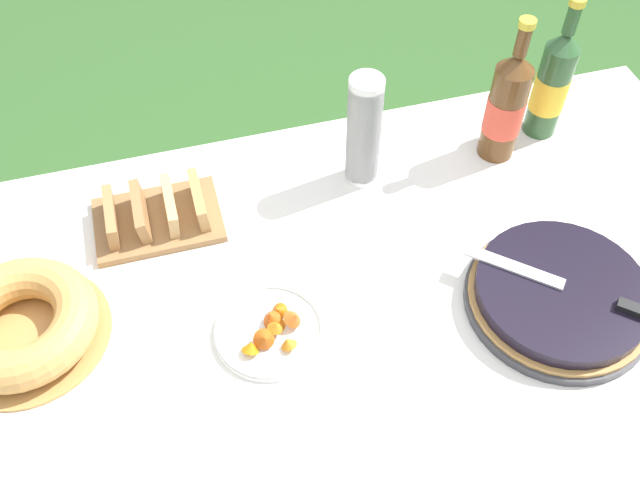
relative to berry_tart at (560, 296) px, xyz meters
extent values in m
plane|color=#335B28|center=(-0.37, 0.11, -0.72)|extent=(16.00, 16.00, 0.00)
cube|color=brown|center=(-0.37, 0.11, -0.05)|extent=(1.77, 1.01, 0.03)
cylinder|color=brown|center=(0.46, 0.56, -0.39)|extent=(0.06, 0.06, 0.65)
cube|color=white|center=(-0.37, 0.11, -0.03)|extent=(1.78, 1.02, 0.00)
cube|color=white|center=(-0.37, 0.62, -0.08)|extent=(1.78, 0.00, 0.10)
cylinder|color=#38383D|center=(0.00, 0.00, -0.02)|extent=(0.35, 0.35, 0.02)
cylinder|color=#B78447|center=(0.00, 0.00, 0.00)|extent=(0.34, 0.34, 0.01)
cylinder|color=black|center=(0.00, 0.00, 0.02)|extent=(0.32, 0.32, 0.03)
cube|color=silver|center=(-0.07, 0.06, 0.03)|extent=(0.16, 0.15, 0.00)
cylinder|color=#B78447|center=(-0.97, 0.20, -0.02)|extent=(0.31, 0.31, 0.01)
torus|color=tan|center=(-0.97, 0.20, 0.02)|extent=(0.28, 0.28, 0.08)
cylinder|color=white|center=(-0.26, 0.42, 0.02)|extent=(0.07, 0.07, 0.09)
cylinder|color=white|center=(-0.26, 0.42, 0.03)|extent=(0.07, 0.07, 0.09)
cylinder|color=white|center=(-0.26, 0.42, 0.05)|extent=(0.07, 0.07, 0.09)
cylinder|color=white|center=(-0.26, 0.42, 0.06)|extent=(0.07, 0.07, 0.09)
cylinder|color=white|center=(-0.26, 0.42, 0.07)|extent=(0.07, 0.07, 0.09)
cylinder|color=white|center=(-0.26, 0.42, 0.08)|extent=(0.07, 0.07, 0.09)
cylinder|color=white|center=(-0.26, 0.42, 0.10)|extent=(0.07, 0.07, 0.09)
cylinder|color=white|center=(-0.26, 0.42, 0.11)|extent=(0.07, 0.07, 0.09)
cylinder|color=white|center=(-0.26, 0.42, 0.12)|extent=(0.07, 0.07, 0.09)
cylinder|color=white|center=(-0.26, 0.42, 0.14)|extent=(0.07, 0.07, 0.09)
cylinder|color=white|center=(-0.26, 0.42, 0.15)|extent=(0.07, 0.07, 0.09)
cylinder|color=white|center=(-0.26, 0.42, 0.16)|extent=(0.07, 0.07, 0.09)
cylinder|color=white|center=(-0.26, 0.42, 0.18)|extent=(0.07, 0.07, 0.09)
cylinder|color=white|center=(-0.26, 0.42, 0.19)|extent=(0.07, 0.07, 0.09)
torus|color=white|center=(-0.26, 0.42, 0.24)|extent=(0.07, 0.07, 0.01)
cylinder|color=#2D562D|center=(0.19, 0.46, 0.09)|extent=(0.07, 0.07, 0.23)
cylinder|color=yellow|center=(0.19, 0.46, 0.08)|extent=(0.08, 0.08, 0.09)
cone|color=#2D562D|center=(0.19, 0.46, 0.22)|extent=(0.07, 0.07, 0.04)
cylinder|color=#2D562D|center=(0.19, 0.46, 0.27)|extent=(0.03, 0.03, 0.06)
cylinder|color=gold|center=(0.19, 0.46, 0.31)|extent=(0.03, 0.03, 0.02)
cylinder|color=brown|center=(0.06, 0.42, 0.09)|extent=(0.08, 0.08, 0.23)
cylinder|color=#E54C38|center=(0.06, 0.42, 0.08)|extent=(0.08, 0.08, 0.09)
cone|color=brown|center=(0.06, 0.42, 0.22)|extent=(0.08, 0.08, 0.04)
cylinder|color=brown|center=(0.06, 0.42, 0.27)|extent=(0.03, 0.03, 0.07)
cylinder|color=gold|center=(0.06, 0.42, 0.31)|extent=(0.03, 0.03, 0.02)
cylinder|color=white|center=(-0.54, 0.08, -0.02)|extent=(0.21, 0.21, 0.01)
torus|color=white|center=(-0.54, 0.08, -0.01)|extent=(0.20, 0.20, 0.01)
cone|color=#BF5214|center=(-0.56, 0.05, 0.01)|extent=(0.05, 0.05, 0.05)
cone|color=#B2450E|center=(-0.54, 0.09, 0.00)|extent=(0.04, 0.03, 0.03)
cone|color=#B46309|center=(-0.52, 0.08, -0.01)|extent=(0.05, 0.05, 0.04)
cone|color=#CA5114|center=(-0.53, 0.10, 0.01)|extent=(0.04, 0.04, 0.03)
cone|color=#BF720C|center=(-0.58, 0.05, 0.00)|extent=(0.05, 0.05, 0.03)
cone|color=#BC5E0E|center=(-0.52, 0.12, 0.00)|extent=(0.04, 0.04, 0.04)
cone|color=#C7751B|center=(-0.52, 0.04, 0.00)|extent=(0.04, 0.04, 0.03)
cone|color=orange|center=(-0.53, 0.07, 0.01)|extent=(0.04, 0.04, 0.03)
cone|color=#B95C1F|center=(-0.49, 0.08, 0.01)|extent=(0.05, 0.05, 0.04)
cube|color=olive|center=(-0.70, 0.41, -0.02)|extent=(0.26, 0.18, 0.02)
cube|color=#9E7042|center=(-0.79, 0.41, 0.02)|extent=(0.02, 0.14, 0.06)
cube|color=#9E7042|center=(-0.73, 0.41, 0.02)|extent=(0.03, 0.14, 0.06)
cube|color=tan|center=(-0.67, 0.41, 0.02)|extent=(0.02, 0.14, 0.06)
cube|color=#B2844C|center=(-0.61, 0.41, 0.02)|extent=(0.02, 0.14, 0.06)
camera|label=1|loc=(-0.64, -0.62, 1.10)|focal=40.00mm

